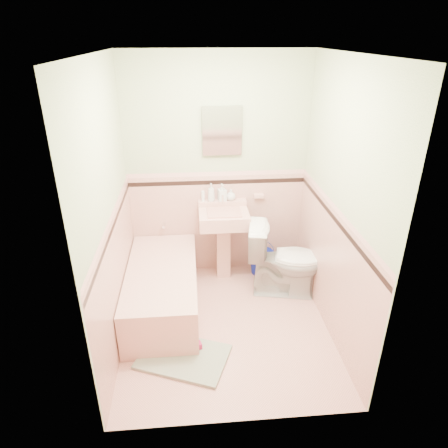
{
  "coord_description": "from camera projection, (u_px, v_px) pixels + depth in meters",
  "views": [
    {
      "loc": [
        -0.3,
        -3.15,
        2.64
      ],
      "look_at": [
        0.0,
        0.25,
        1.0
      ],
      "focal_mm": 32.1,
      "sensor_mm": 36.0,
      "label": 1
    }
  ],
  "objects": [
    {
      "name": "floor",
      "position": [
        226.0,
        325.0,
        4.0
      ],
      "size": [
        2.2,
        2.2,
        0.0
      ],
      "primitive_type": "plane",
      "color": "#E5A596",
      "rests_on": "ground"
    },
    {
      "name": "ceiling",
      "position": [
        227.0,
        53.0,
        2.91
      ],
      "size": [
        2.2,
        2.2,
        0.0
      ],
      "primitive_type": "plane",
      "rotation": [
        3.14,
        0.0,
        0.0
      ],
      "color": "white",
      "rests_on": "ground"
    },
    {
      "name": "wall_back",
      "position": [
        217.0,
        171.0,
        4.44
      ],
      "size": [
        2.5,
        0.0,
        2.5
      ],
      "primitive_type": "plane",
      "rotation": [
        1.57,
        0.0,
        0.0
      ],
      "color": "#F7E4C9",
      "rests_on": "ground"
    },
    {
      "name": "wall_front",
      "position": [
        243.0,
        282.0,
        2.47
      ],
      "size": [
        2.5,
        0.0,
        2.5
      ],
      "primitive_type": "plane",
      "rotation": [
        -1.57,
        0.0,
        0.0
      ],
      "color": "#F7E4C9",
      "rests_on": "ground"
    },
    {
      "name": "wall_left",
      "position": [
        109.0,
        215.0,
        3.38
      ],
      "size": [
        0.0,
        2.5,
        2.5
      ],
      "primitive_type": "plane",
      "rotation": [
        1.57,
        0.0,
        1.57
      ],
      "color": "#F7E4C9",
      "rests_on": "ground"
    },
    {
      "name": "wall_right",
      "position": [
        339.0,
        206.0,
        3.53
      ],
      "size": [
        0.0,
        2.5,
        2.5
      ],
      "primitive_type": "plane",
      "rotation": [
        1.57,
        0.0,
        -1.57
      ],
      "color": "#F7E4C9",
      "rests_on": "ground"
    },
    {
      "name": "wainscot_back",
      "position": [
        218.0,
        224.0,
        4.71
      ],
      "size": [
        2.0,
        0.0,
        2.0
      ],
      "primitive_type": "plane",
      "rotation": [
        1.57,
        0.0,
        0.0
      ],
      "color": "#E8AA9B",
      "rests_on": "ground"
    },
    {
      "name": "wainscot_front",
      "position": [
        241.0,
        360.0,
        2.76
      ],
      "size": [
        2.0,
        0.0,
        2.0
      ],
      "primitive_type": "plane",
      "rotation": [
        -1.57,
        0.0,
        0.0
      ],
      "color": "#E8AA9B",
      "rests_on": "ground"
    },
    {
      "name": "wainscot_left",
      "position": [
        119.0,
        279.0,
        3.66
      ],
      "size": [
        0.0,
        2.2,
        2.2
      ],
      "primitive_type": "plane",
      "rotation": [
        1.57,
        0.0,
        1.57
      ],
      "color": "#E8AA9B",
      "rests_on": "ground"
    },
    {
      "name": "wainscot_right",
      "position": [
        329.0,
        269.0,
        3.81
      ],
      "size": [
        0.0,
        2.2,
        2.2
      ],
      "primitive_type": "plane",
      "rotation": [
        1.57,
        0.0,
        -1.57
      ],
      "color": "#E8AA9B",
      "rests_on": "ground"
    },
    {
      "name": "accent_back",
      "position": [
        218.0,
        182.0,
        4.48
      ],
      "size": [
        2.0,
        0.0,
        2.0
      ],
      "primitive_type": "plane",
      "rotation": [
        1.57,
        0.0,
        0.0
      ],
      "color": "black",
      "rests_on": "ground"
    },
    {
      "name": "accent_front",
      "position": [
        242.0,
        298.0,
        2.54
      ],
      "size": [
        2.0,
        0.0,
        2.0
      ],
      "primitive_type": "plane",
      "rotation": [
        -1.57,
        0.0,
        0.0
      ],
      "color": "black",
      "rests_on": "ground"
    },
    {
      "name": "accent_left",
      "position": [
        113.0,
        228.0,
        3.43
      ],
      "size": [
        0.0,
        2.2,
        2.2
      ],
      "primitive_type": "plane",
      "rotation": [
        1.57,
        0.0,
        1.57
      ],
      "color": "black",
      "rests_on": "ground"
    },
    {
      "name": "accent_right",
      "position": [
        335.0,
        220.0,
        3.59
      ],
      "size": [
        0.0,
        2.2,
        2.2
      ],
      "primitive_type": "plane",
      "rotation": [
        1.57,
        0.0,
        -1.57
      ],
      "color": "black",
      "rests_on": "ground"
    },
    {
      "name": "cap_back",
      "position": [
        217.0,
        174.0,
        4.44
      ],
      "size": [
        2.0,
        0.0,
        2.0
      ],
      "primitive_type": "plane",
      "rotation": [
        1.57,
        0.0,
        0.0
      ],
      "color": "#E5A8A0",
      "rests_on": "ground"
    },
    {
      "name": "cap_front",
      "position": [
        243.0,
        284.0,
        2.5
      ],
      "size": [
        2.0,
        0.0,
        2.0
      ],
      "primitive_type": "plane",
      "rotation": [
        -1.57,
        0.0,
        0.0
      ],
      "color": "#E5A8A0",
      "rests_on": "ground"
    },
    {
      "name": "cap_left",
      "position": [
        111.0,
        218.0,
        3.39
      ],
      "size": [
        0.0,
        2.2,
        2.2
      ],
      "primitive_type": "plane",
      "rotation": [
        1.57,
        0.0,
        1.57
      ],
      "color": "#E5A8A0",
      "rests_on": "ground"
    },
    {
      "name": "cap_right",
      "position": [
        337.0,
        210.0,
        3.54
      ],
      "size": [
        0.0,
        2.2,
        2.2
      ],
      "primitive_type": "plane",
      "rotation": [
        1.57,
        0.0,
        -1.57
      ],
      "color": "#E5A8A0",
      "rests_on": "ground"
    },
    {
      "name": "bathtub",
      "position": [
        163.0,
        290.0,
        4.15
      ],
      "size": [
        0.7,
        1.5,
        0.45
      ],
      "primitive_type": "cube",
      "color": "#E0A294",
      "rests_on": "floor"
    },
    {
      "name": "tub_faucet",
      "position": [
        164.0,
        225.0,
        4.62
      ],
      "size": [
        0.04,
        0.12,
        0.04
      ],
      "primitive_type": "cylinder",
      "rotation": [
        1.57,
        0.0,
        0.0
      ],
      "color": "silver",
      "rests_on": "wall_back"
    },
    {
      "name": "sink",
      "position": [
        224.0,
        246.0,
        4.59
      ],
      "size": [
        0.55,
        0.48,
        0.86
      ],
      "primitive_type": null,
      "color": "#E0A294",
      "rests_on": "floor"
    },
    {
      "name": "sink_faucet",
      "position": [
        223.0,
        199.0,
        4.49
      ],
      "size": [
        0.02,
        0.02,
        0.1
      ],
      "primitive_type": "cylinder",
      "color": "silver",
      "rests_on": "sink"
    },
    {
      "name": "medicine_cabinet",
      "position": [
        222.0,
        131.0,
        4.22
      ],
      "size": [
        0.37,
        0.04,
        0.47
      ],
      "primitive_type": "cube",
      "color": "white",
      "rests_on": "wall_back"
    },
    {
      "name": "soap_dish",
      "position": [
        259.0,
        196.0,
        4.57
      ],
      "size": [
        0.11,
        0.07,
        0.04
      ],
      "primitive_type": "cube",
      "color": "#E0A294",
      "rests_on": "wall_back"
    },
    {
      "name": "soap_bottle_left",
      "position": [
        211.0,
        192.0,
        4.48
      ],
      "size": [
        0.08,
        0.08,
        0.2
      ],
      "primitive_type": "imported",
      "rotation": [
        0.0,
        0.0,
        -0.07
      ],
      "color": "#B2B2B2",
      "rests_on": "sink"
    },
    {
      "name": "soap_bottle_mid",
      "position": [
        222.0,
        192.0,
        4.49
      ],
      "size": [
        0.1,
        0.11,
        0.2
      ],
      "primitive_type": "imported",
      "rotation": [
        0.0,
        0.0,
        0.21
      ],
      "color": "#B2B2B2",
      "rests_on": "sink"
    },
    {
      "name": "soap_bottle_right",
      "position": [
        231.0,
        195.0,
        4.52
      ],
      "size": [
        0.11,
        0.11,
        0.13
      ],
      "primitive_type": "imported",
      "rotation": [
        0.0,
        0.0,
        0.12
      ],
      "color": "#B2B2B2",
      "rests_on": "sink"
    },
    {
      "name": "tube",
      "position": [
        203.0,
        196.0,
        4.49
      ],
      "size": [
        0.04,
        0.04,
        0.12
      ],
      "primitive_type": "cylinder",
      "rotation": [
        0.0,
        0.0,
        -0.08
      ],
      "color": "white",
      "rests_on": "sink"
    },
    {
      "name": "toilet",
      "position": [
        286.0,
        260.0,
        4.34
      ],
      "size": [
        0.88,
        0.61,
        0.82
      ],
      "primitive_type": "imported",
      "rotation": [
        0.0,
        0.0,
        1.37
      ],
      "color": "white",
      "rests_on": "floor"
    },
    {
      "name": "bucket",
      "position": [
        261.0,
        262.0,
        4.81
      ],
      "size": [
        0.3,
        0.3,
        0.29
      ],
      "primitive_type": null,
      "rotation": [
        0.0,
        0.0,
        -0.04
      ],
      "color": "#0D1C9E",
      "rests_on": "floor"
    },
    {
      "name": "bath_mat",
      "position": [
        183.0,
        357.0,
        3.58
      ],
      "size": [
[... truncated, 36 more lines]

